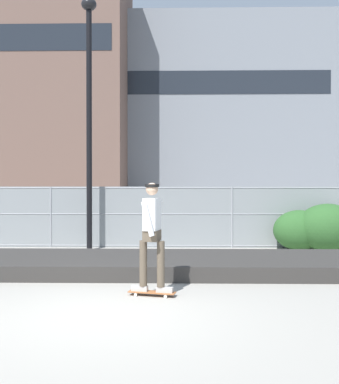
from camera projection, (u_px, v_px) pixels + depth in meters
name	position (u px, v px, depth m)	size (l,w,h in m)	color
ground_plane	(100.00, 315.00, 6.44)	(120.00, 120.00, 0.00)	#9E998E
gravel_berm	(127.00, 264.00, 9.83)	(12.41, 2.55, 0.31)	#33302D
skateboard	(152.00, 292.00, 7.58)	(0.82, 0.37, 0.07)	#9E5B33
skater	(152.00, 229.00, 7.56)	(0.72, 0.62, 1.84)	#B2ADA8
chain_fence	(141.00, 217.00, 13.58)	(27.56, 0.06, 1.85)	gray
street_lamp	(89.00, 95.00, 13.03)	(0.44, 0.44, 7.32)	black
parked_car_near	(6.00, 214.00, 16.48)	(4.40, 1.96, 1.66)	navy
parked_car_mid	(160.00, 215.00, 16.09)	(4.52, 2.20, 1.66)	#474C54
parked_car_far	(321.00, 215.00, 16.12)	(4.54, 2.25, 1.66)	#B7BABF
library_building	(40.00, 84.00, 47.49)	(18.59, 11.67, 25.36)	brown
office_block	(196.00, 117.00, 55.32)	(30.28, 15.48, 20.83)	slate
shrub_left	(300.00, 230.00, 12.96)	(1.51, 1.24, 1.17)	#2D5B28
shrub_center	(329.00, 238.00, 12.63)	(1.05, 0.86, 0.81)	#2D5B28
shrub_right	(328.00, 228.00, 12.70)	(1.77, 1.45, 1.36)	#2D5B28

